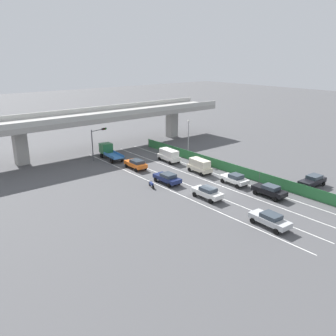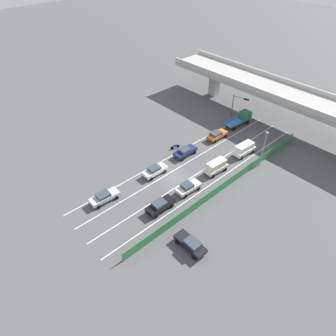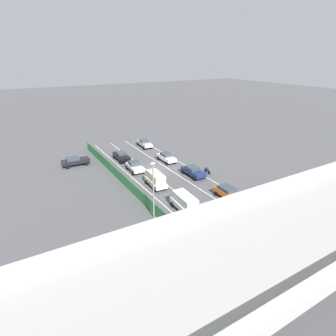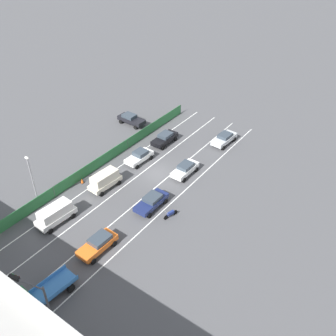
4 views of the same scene
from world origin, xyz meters
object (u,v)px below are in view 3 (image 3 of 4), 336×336
object	(u,v)px
car_hatchback_white	(135,166)
car_sedan_silver	(145,143)
car_sedan_white	(167,157)
flatbed_truck_blue	(283,219)
car_sedan_black	(121,156)
traffic_light	(302,195)
car_taxi_orange	(228,193)
car_van_white	(185,202)
car_sedan_navy	(193,171)
street_lamp	(153,185)
traffic_cone	(139,193)
parked_sedan_dark	(75,161)
car_van_cream	(156,179)
motorcycle	(208,170)

from	to	relation	value
car_hatchback_white	car_sedan_silver	bearing A→B (deg)	-122.98
car_sedan_white	flatbed_truck_blue	xyz separation A→B (m)	(-0.30, 24.55, 0.42)
car_sedan_black	car_sedan_white	xyz separation A→B (m)	(-6.74, 4.71, -0.01)
car_sedan_white	traffic_light	world-z (taller)	traffic_light
car_taxi_orange	car_van_white	world-z (taller)	car_van_white
car_sedan_navy	street_lamp	size ratio (longest dim) A/B	0.66
car_van_white	street_lamp	world-z (taller)	street_lamp
car_sedan_white	street_lamp	xyz separation A→B (m)	(10.63, 15.30, 3.35)
car_sedan_silver	car_sedan_navy	bearing A→B (deg)	90.01
car_sedan_black	street_lamp	xyz separation A→B (m)	(3.88, 20.01, 3.34)
traffic_cone	car_sedan_silver	bearing A→B (deg)	-117.87
street_lamp	parked_sedan_dark	bearing A→B (deg)	-79.50
car_sedan_navy	street_lamp	xyz separation A→B (m)	(11.04, 7.61, 3.38)
car_sedan_white	car_van_cream	world-z (taller)	car_van_cream
car_sedan_black	car_sedan_silver	xyz separation A→B (m)	(-7.15, -5.12, -0.03)
car_van_cream	car_hatchback_white	distance (m)	7.00
traffic_light	traffic_cone	xyz separation A→B (m)	(11.81, -15.76, -3.60)
car_sedan_navy	car_sedan_white	xyz separation A→B (m)	(0.41, -7.69, 0.02)
car_taxi_orange	car_sedan_silver	bearing A→B (deg)	-90.77
car_taxi_orange	car_sedan_navy	bearing A→B (deg)	-92.36
car_sedan_white	car_hatchback_white	xyz separation A→B (m)	(6.74, 1.19, -0.01)
car_van_cream	street_lamp	size ratio (longest dim) A/B	0.64
motorcycle	street_lamp	bearing A→B (deg)	28.50
car_van_cream	parked_sedan_dark	size ratio (longest dim) A/B	0.95
car_taxi_orange	traffic_cone	distance (m)	11.99
car_van_cream	parked_sedan_dark	world-z (taller)	car_van_cream
car_sedan_white	traffic_cone	size ratio (longest dim) A/B	6.30
car_van_cream	car_sedan_white	bearing A→B (deg)	-128.72
car_taxi_orange	car_van_white	xyz separation A→B (m)	(6.75, -0.28, 0.34)
car_sedan_silver	motorcycle	world-z (taller)	car_sedan_silver
car_sedan_silver	parked_sedan_dark	distance (m)	15.45
car_sedan_silver	traffic_light	size ratio (longest dim) A/B	0.85
car_sedan_silver	car_van_cream	world-z (taller)	car_van_cream
flatbed_truck_blue	traffic_cone	xyz separation A→B (m)	(9.97, -15.32, -0.98)
car_sedan_silver	parked_sedan_dark	world-z (taller)	parked_sedan_dark
car_sedan_navy	car_hatchback_white	world-z (taller)	car_hatchback_white
car_van_white	traffic_cone	xyz separation A→B (m)	(2.98, -6.70, -0.91)
street_lamp	car_taxi_orange	bearing A→B (deg)	175.18
car_sedan_navy	motorcycle	xyz separation A→B (m)	(-2.80, 0.10, -0.40)
car_sedan_silver	motorcycle	xyz separation A→B (m)	(-2.80, 17.62, -0.41)
car_hatchback_white	car_sedan_white	bearing A→B (deg)	-169.99
street_lamp	traffic_cone	xyz separation A→B (m)	(-0.96, -6.08, -3.91)
traffic_light	flatbed_truck_blue	bearing A→B (deg)	-13.36
car_sedan_silver	flatbed_truck_blue	bearing A→B (deg)	89.82
car_sedan_silver	car_van_white	bearing A→B (deg)	74.59
car_taxi_orange	car_hatchback_white	size ratio (longest dim) A/B	1.02
car_sedan_black	street_lamp	bearing A→B (deg)	79.01
car_sedan_black	street_lamp	distance (m)	20.65
parked_sedan_dark	street_lamp	size ratio (longest dim) A/B	0.67
flatbed_truck_blue	car_sedan_black	bearing A→B (deg)	-76.47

